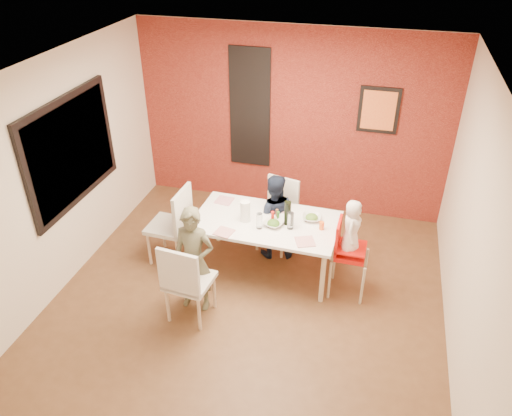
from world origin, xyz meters
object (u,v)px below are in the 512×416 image
(chair_near, at_px, (185,280))
(toddler, at_px, (352,228))
(wine_bottle, at_px, (288,213))
(chair_far, at_px, (279,210))
(paper_towel_roll, at_px, (245,211))
(chair_left, at_px, (175,221))
(dining_table, at_px, (266,225))
(child_far, at_px, (273,216))
(child_near, at_px, (194,260))
(high_chair, at_px, (347,251))

(chair_near, bearing_deg, toddler, -144.38)
(wine_bottle, bearing_deg, chair_far, 111.33)
(chair_near, height_order, paper_towel_roll, chair_near)
(toddler, bearing_deg, chair_near, 122.31)
(chair_left, xyz_separation_m, wine_bottle, (1.43, 0.11, 0.29))
(dining_table, xyz_separation_m, chair_left, (-1.16, -0.11, -0.07))
(dining_table, distance_m, paper_towel_roll, 0.32)
(wine_bottle, bearing_deg, toddler, -12.32)
(chair_far, relative_size, child_far, 0.83)
(chair_far, bearing_deg, chair_near, -97.10)
(wine_bottle, bearing_deg, chair_left, -175.63)
(child_far, height_order, toddler, toddler)
(dining_table, distance_m, child_near, 1.06)
(dining_table, xyz_separation_m, wine_bottle, (0.26, -0.00, 0.22))
(chair_left, distance_m, high_chair, 2.17)
(child_near, height_order, wine_bottle, child_near)
(dining_table, relative_size, child_near, 1.37)
(chair_left, bearing_deg, dining_table, 98.11)
(high_chair, distance_m, child_near, 1.76)
(dining_table, height_order, chair_left, chair_left)
(dining_table, bearing_deg, high_chair, -9.50)
(chair_near, distance_m, child_far, 1.59)
(chair_far, height_order, chair_left, chair_left)
(high_chair, bearing_deg, chair_far, 53.52)
(dining_table, relative_size, chair_near, 1.75)
(toddler, distance_m, paper_towel_roll, 1.28)
(high_chair, height_order, toddler, toddler)
(dining_table, distance_m, chair_left, 1.17)
(dining_table, bearing_deg, paper_towel_roll, -165.17)
(dining_table, relative_size, child_far, 1.52)
(chair_near, height_order, toddler, toddler)
(toddler, relative_size, wine_bottle, 2.23)
(chair_left, distance_m, wine_bottle, 1.46)
(chair_far, relative_size, child_near, 0.75)
(toddler, distance_m, wine_bottle, 0.79)
(child_far, height_order, wine_bottle, child_far)
(high_chair, distance_m, child_far, 1.11)
(chair_left, xyz_separation_m, high_chair, (2.17, -0.06, -0.00))
(child_near, bearing_deg, dining_table, 54.18)
(dining_table, distance_m, chair_near, 1.28)
(child_far, height_order, paper_towel_roll, child_far)
(child_near, xyz_separation_m, wine_bottle, (0.87, 0.87, 0.23))
(child_near, height_order, toddler, child_near)
(chair_left, bearing_deg, chair_near, 31.16)
(high_chair, xyz_separation_m, child_far, (-0.99, 0.51, -0.00))
(dining_table, height_order, chair_near, chair_near)
(dining_table, height_order, wine_bottle, wine_bottle)
(chair_left, distance_m, toddler, 2.22)
(high_chair, height_order, child_near, child_near)
(wine_bottle, bearing_deg, child_near, -135.14)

